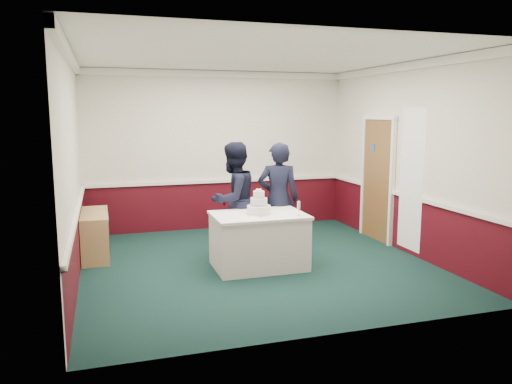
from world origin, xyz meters
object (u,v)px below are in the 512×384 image
object	(u,v)px
person_man	(233,200)
cake_knife	(261,217)
sideboard	(95,235)
person_woman	(278,199)
wedding_cake	(259,206)
champagne_flute	(299,206)
cake_table	(259,240)

from	to	relation	value
person_man	cake_knife	bearing A→B (deg)	67.73
sideboard	person_woman	size ratio (longest dim) A/B	0.68
person_woman	sideboard	bearing A→B (deg)	3.18
wedding_cake	person_woman	distance (m)	0.78
sideboard	champagne_flute	distance (m)	3.22
wedding_cake	champagne_flute	size ratio (longest dim) A/B	1.78
sideboard	champagne_flute	world-z (taller)	champagne_flute
sideboard	person_man	xyz separation A→B (m)	(2.07, -0.58, 0.54)
cake_knife	sideboard	bearing A→B (deg)	158.80
person_man	person_woman	bearing A→B (deg)	139.57
cake_table	person_woman	world-z (taller)	person_woman
wedding_cake	person_man	size ratio (longest dim) A/B	0.20
cake_knife	champagne_flute	bearing A→B (deg)	3.45
cake_table	person_woman	bearing A→B (deg)	49.42
person_woman	cake_table	bearing A→B (deg)	66.23
person_woman	champagne_flute	bearing A→B (deg)	106.39
cake_knife	person_man	bearing A→B (deg)	112.68
wedding_cake	cake_knife	bearing A→B (deg)	-98.53
cake_table	person_man	distance (m)	0.86
champagne_flute	person_woman	xyz separation A→B (m)	(0.01, 0.87, -0.04)
person_man	person_woman	world-z (taller)	person_man
wedding_cake	champagne_flute	xyz separation A→B (m)	(0.50, -0.28, 0.03)
sideboard	person_man	size ratio (longest dim) A/B	0.67
champagne_flute	cake_knife	bearing A→B (deg)	171.42
sideboard	cake_table	xyz separation A→B (m)	(2.26, -1.26, 0.05)
sideboard	wedding_cake	size ratio (longest dim) A/B	3.30
wedding_cake	champagne_flute	bearing A→B (deg)	-29.25
wedding_cake	cake_knife	xyz separation A→B (m)	(-0.03, -0.20, -0.11)
wedding_cake	cake_knife	size ratio (longest dim) A/B	1.65
wedding_cake	person_man	xyz separation A→B (m)	(-0.20, 0.68, -0.01)
person_woman	person_man	bearing A→B (deg)	9.30
cake_knife	person_man	world-z (taller)	person_man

